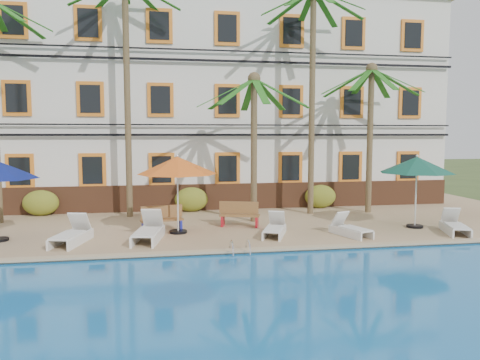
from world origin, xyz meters
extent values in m
plane|color=#384C23|center=(0.00, 0.00, 0.00)|extent=(100.00, 100.00, 0.00)
cube|color=tan|center=(0.00, 5.00, 0.12)|extent=(30.00, 12.00, 0.25)
cube|color=#1768B0|center=(0.00, -7.00, 0.10)|extent=(26.00, 12.00, 0.20)
cube|color=tan|center=(0.00, -0.90, 0.28)|extent=(30.00, 0.35, 0.06)
cube|color=silver|center=(0.00, 10.00, 5.25)|extent=(25.00, 6.00, 10.00)
cube|color=brown|center=(0.00, 6.94, 0.85)|extent=(25.00, 0.12, 1.20)
cube|color=tan|center=(0.00, 10.00, 10.35)|extent=(25.40, 6.40, 0.25)
cube|color=orange|center=(-7.50, 6.95, 2.15)|extent=(1.15, 0.10, 1.50)
cube|color=black|center=(-7.50, 6.90, 2.15)|extent=(0.85, 0.04, 1.20)
cube|color=orange|center=(-4.50, 6.95, 2.15)|extent=(1.15, 0.10, 1.50)
cube|color=black|center=(-4.50, 6.90, 2.15)|extent=(0.85, 0.04, 1.20)
cube|color=orange|center=(-1.50, 6.95, 2.15)|extent=(1.15, 0.10, 1.50)
cube|color=black|center=(-1.50, 6.90, 2.15)|extent=(0.85, 0.04, 1.20)
cube|color=orange|center=(1.50, 6.95, 2.15)|extent=(1.15, 0.10, 1.50)
cube|color=black|center=(1.50, 6.90, 2.15)|extent=(0.85, 0.04, 1.20)
cube|color=orange|center=(4.50, 6.95, 2.15)|extent=(1.15, 0.10, 1.50)
cube|color=black|center=(4.50, 6.90, 2.15)|extent=(0.85, 0.04, 1.20)
cube|color=orange|center=(7.50, 6.95, 2.15)|extent=(1.15, 0.10, 1.50)
cube|color=black|center=(7.50, 6.90, 2.15)|extent=(0.85, 0.04, 1.20)
cube|color=orange|center=(10.50, 6.95, 2.15)|extent=(1.15, 0.10, 1.50)
cube|color=black|center=(10.50, 6.90, 2.15)|extent=(0.85, 0.04, 1.20)
cube|color=orange|center=(-7.50, 6.95, 5.25)|extent=(1.15, 0.10, 1.50)
cube|color=black|center=(-7.50, 6.90, 5.25)|extent=(0.85, 0.04, 1.20)
cube|color=orange|center=(-4.50, 6.95, 5.25)|extent=(1.15, 0.10, 1.50)
cube|color=black|center=(-4.50, 6.90, 5.25)|extent=(0.85, 0.04, 1.20)
cube|color=orange|center=(-1.50, 6.95, 5.25)|extent=(1.15, 0.10, 1.50)
cube|color=black|center=(-1.50, 6.90, 5.25)|extent=(0.85, 0.04, 1.20)
cube|color=orange|center=(1.50, 6.95, 5.25)|extent=(1.15, 0.10, 1.50)
cube|color=black|center=(1.50, 6.90, 5.25)|extent=(0.85, 0.04, 1.20)
cube|color=orange|center=(4.50, 6.95, 5.25)|extent=(1.15, 0.10, 1.50)
cube|color=black|center=(4.50, 6.90, 5.25)|extent=(0.85, 0.04, 1.20)
cube|color=orange|center=(7.50, 6.95, 5.25)|extent=(1.15, 0.10, 1.50)
cube|color=black|center=(7.50, 6.90, 5.25)|extent=(0.85, 0.04, 1.20)
cube|color=orange|center=(10.50, 6.95, 5.25)|extent=(1.15, 0.10, 1.50)
cube|color=black|center=(10.50, 6.90, 5.25)|extent=(0.85, 0.04, 1.20)
cube|color=orange|center=(-7.50, 6.95, 8.45)|extent=(1.15, 0.10, 1.50)
cube|color=black|center=(-7.50, 6.90, 8.45)|extent=(0.85, 0.04, 1.20)
cube|color=orange|center=(-4.50, 6.95, 8.45)|extent=(1.15, 0.10, 1.50)
cube|color=black|center=(-4.50, 6.90, 8.45)|extent=(0.85, 0.04, 1.20)
cube|color=orange|center=(-1.50, 6.95, 8.45)|extent=(1.15, 0.10, 1.50)
cube|color=black|center=(-1.50, 6.90, 8.45)|extent=(0.85, 0.04, 1.20)
cube|color=orange|center=(1.50, 6.95, 8.45)|extent=(1.15, 0.10, 1.50)
cube|color=black|center=(1.50, 6.90, 8.45)|extent=(0.85, 0.04, 1.20)
cube|color=orange|center=(4.50, 6.95, 8.45)|extent=(1.15, 0.10, 1.50)
cube|color=black|center=(4.50, 6.90, 8.45)|extent=(0.85, 0.04, 1.20)
cube|color=orange|center=(7.50, 6.95, 8.45)|extent=(1.15, 0.10, 1.50)
cube|color=black|center=(7.50, 6.90, 8.45)|extent=(0.85, 0.04, 1.20)
cube|color=orange|center=(10.50, 6.95, 8.45)|extent=(1.15, 0.10, 1.50)
cube|color=black|center=(10.50, 6.90, 8.45)|extent=(0.85, 0.04, 1.20)
cube|color=black|center=(0.00, 6.80, 3.70)|extent=(25.00, 0.08, 0.10)
cube|color=black|center=(0.00, 6.80, 4.15)|extent=(25.00, 0.08, 0.06)
cube|color=black|center=(0.00, 6.80, 7.00)|extent=(25.00, 0.08, 0.10)
cube|color=black|center=(0.00, 6.80, 7.45)|extent=(25.00, 0.08, 0.06)
cube|color=#1C5F16|center=(-7.83, 6.31, 8.26)|extent=(0.28, 2.25, 1.14)
cube|color=#1C5F16|center=(-7.04, 4.40, 8.26)|extent=(1.79, 1.79, 1.14)
cube|color=#1C5F16|center=(-6.72, 5.19, 8.26)|extent=(2.25, 0.28, 1.14)
cube|color=#1C5F16|center=(-7.04, 5.98, 8.26)|extent=(1.79, 1.79, 1.14)
cylinder|color=brown|center=(-2.86, 5.75, 5.11)|extent=(0.26, 0.26, 9.72)
cube|color=#1C5F16|center=(-2.86, 6.87, 9.41)|extent=(0.28, 2.25, 1.14)
cube|color=#1C5F16|center=(-2.07, 6.54, 9.41)|extent=(1.79, 1.79, 1.14)
cylinder|color=brown|center=(2.10, 3.79, 3.07)|extent=(0.26, 0.26, 5.64)
sphere|color=brown|center=(2.10, 3.79, 5.89)|extent=(0.50, 0.50, 0.50)
cube|color=#1C5F16|center=(2.10, 4.91, 5.33)|extent=(0.28, 2.25, 1.14)
cube|color=#1C5F16|center=(1.31, 4.58, 5.33)|extent=(1.79, 1.79, 1.14)
cube|color=#1C5F16|center=(0.98, 3.79, 5.33)|extent=(2.25, 0.28, 1.14)
cube|color=#1C5F16|center=(1.31, 3.00, 5.33)|extent=(1.79, 1.79, 1.14)
cube|color=#1C5F16|center=(2.10, 2.67, 5.33)|extent=(0.28, 2.25, 1.14)
cube|color=#1C5F16|center=(2.89, 3.00, 5.33)|extent=(1.79, 1.79, 1.14)
cube|color=#1C5F16|center=(3.22, 3.79, 5.33)|extent=(2.25, 0.28, 1.14)
cube|color=#1C5F16|center=(2.89, 4.58, 5.33)|extent=(1.79, 1.79, 1.14)
cylinder|color=brown|center=(4.93, 5.18, 5.01)|extent=(0.26, 0.26, 9.53)
cube|color=#1C5F16|center=(4.93, 6.30, 9.22)|extent=(0.28, 2.25, 1.14)
cube|color=#1C5F16|center=(4.14, 5.97, 9.22)|extent=(1.79, 1.79, 1.14)
cube|color=#1C5F16|center=(3.81, 5.18, 9.22)|extent=(2.25, 0.28, 1.14)
cube|color=#1C5F16|center=(6.05, 5.18, 9.22)|extent=(2.25, 0.28, 1.14)
cube|color=#1C5F16|center=(5.72, 5.97, 9.22)|extent=(1.79, 1.79, 1.14)
cylinder|color=brown|center=(7.57, 5.06, 3.41)|extent=(0.26, 0.26, 6.32)
sphere|color=brown|center=(7.57, 5.06, 6.57)|extent=(0.50, 0.50, 0.50)
cube|color=#1C5F16|center=(7.57, 6.18, 6.01)|extent=(0.28, 2.25, 1.14)
cube|color=#1C5F16|center=(6.78, 5.85, 6.01)|extent=(1.79, 1.79, 1.14)
cube|color=#1C5F16|center=(6.46, 5.06, 6.01)|extent=(2.25, 0.28, 1.14)
cube|color=#1C5F16|center=(6.78, 4.27, 6.01)|extent=(1.79, 1.79, 1.14)
cube|color=#1C5F16|center=(7.57, 3.94, 6.01)|extent=(0.28, 2.25, 1.14)
cube|color=#1C5F16|center=(8.36, 4.27, 6.01)|extent=(1.79, 1.79, 1.14)
cube|color=#1C5F16|center=(8.69, 5.06, 6.01)|extent=(2.25, 0.28, 1.14)
cube|color=#1C5F16|center=(8.36, 5.85, 6.01)|extent=(1.79, 1.79, 1.14)
ellipsoid|color=#2C601B|center=(-6.63, 6.60, 0.80)|extent=(1.50, 0.90, 1.10)
ellipsoid|color=#2C601B|center=(-0.20, 6.60, 0.80)|extent=(1.50, 0.90, 1.10)
ellipsoid|color=#2C601B|center=(5.88, 6.60, 0.80)|extent=(1.50, 0.90, 1.10)
cylinder|color=black|center=(-0.97, 2.04, 0.29)|extent=(0.62, 0.62, 0.09)
cylinder|color=silver|center=(-0.97, 2.04, 1.59)|extent=(0.06, 0.06, 2.68)
cone|color=#DD5D1A|center=(-0.97, 2.04, 2.65)|extent=(2.79, 2.79, 0.61)
sphere|color=silver|center=(-0.97, 2.04, 2.98)|extent=(0.10, 0.10, 0.10)
cylinder|color=black|center=(7.80, 1.54, 0.29)|extent=(0.61, 0.61, 0.09)
cylinder|color=silver|center=(7.80, 1.54, 1.56)|extent=(0.06, 0.06, 2.62)
cone|color=#124C3C|center=(7.80, 1.54, 2.60)|extent=(2.73, 2.73, 0.60)
sphere|color=silver|center=(7.80, 1.54, 2.93)|extent=(0.10, 0.10, 0.10)
cube|color=silver|center=(-4.45, 0.69, 0.59)|extent=(0.94, 1.48, 0.06)
cube|color=silver|center=(-4.22, 1.61, 0.83)|extent=(0.74, 0.64, 0.68)
cube|color=silver|center=(-4.70, 1.02, 0.41)|extent=(0.53, 1.91, 0.32)
cube|color=silver|center=(-4.08, 0.87, 0.41)|extent=(0.53, 1.91, 0.32)
cube|color=silver|center=(-2.03, 0.67, 0.61)|extent=(0.92, 1.55, 0.07)
cube|color=silver|center=(-1.85, 1.67, 0.87)|extent=(0.76, 0.65, 0.73)
cube|color=silver|center=(-2.31, 1.01, 0.42)|extent=(0.44, 2.05, 0.34)
cube|color=silver|center=(-1.65, 0.89, 0.42)|extent=(0.44, 2.05, 0.34)
cube|color=silver|center=(2.17, 0.76, 0.55)|extent=(0.96, 1.32, 0.06)
cube|color=silver|center=(2.48, 1.53, 0.76)|extent=(0.68, 0.62, 0.60)
cube|color=silver|center=(2.00, 1.08, 0.39)|extent=(0.69, 1.61, 0.28)
cube|color=silver|center=(2.52, 0.87, 0.39)|extent=(0.69, 1.61, 0.28)
cube|color=silver|center=(4.92, 0.36, 0.54)|extent=(0.88, 1.28, 0.05)
cube|color=silver|center=(4.66, 1.13, 0.74)|extent=(0.65, 0.58, 0.58)
cube|color=silver|center=(4.59, 0.49, 0.38)|extent=(0.57, 1.59, 0.27)
cube|color=silver|center=(5.10, 0.66, 0.38)|extent=(0.57, 1.59, 0.27)
cube|color=silver|center=(8.54, 0.08, 0.56)|extent=(0.96, 1.39, 0.06)
cube|color=silver|center=(8.82, 0.91, 0.78)|extent=(0.70, 0.63, 0.63)
cube|color=silver|center=(8.34, 0.41, 0.40)|extent=(0.64, 1.72, 0.29)
cube|color=silver|center=(8.89, 0.22, 0.40)|extent=(0.64, 1.72, 0.29)
cube|color=olive|center=(-1.53, 2.32, 0.68)|extent=(1.56, 0.76, 0.06)
cube|color=olive|center=(-1.58, 2.54, 0.95)|extent=(1.48, 0.38, 0.45)
cube|color=#1B2099|center=(-2.17, 2.18, 0.45)|extent=(0.17, 0.46, 0.40)
cube|color=#1B2099|center=(-0.90, 2.46, 0.45)|extent=(0.17, 0.46, 0.40)
cube|color=olive|center=(1.36, 2.81, 0.68)|extent=(1.57, 0.89, 0.06)
cube|color=olive|center=(1.43, 3.02, 0.95)|extent=(1.45, 0.52, 0.45)
cube|color=#A7131E|center=(0.75, 3.00, 0.45)|extent=(0.21, 0.45, 0.40)
cube|color=#A7131E|center=(1.98, 2.61, 0.45)|extent=(0.21, 0.45, 0.40)
torus|color=silver|center=(0.47, -1.00, 0.25)|extent=(0.04, 0.74, 0.74)
torus|color=silver|center=(0.97, -1.00, 0.25)|extent=(0.04, 0.74, 0.74)
camera|label=1|loc=(-1.57, -14.35, 3.72)|focal=35.00mm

